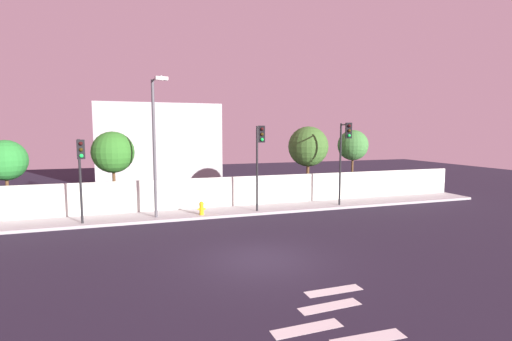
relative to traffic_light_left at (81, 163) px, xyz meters
name	(u,v)px	position (x,y,z in m)	size (l,w,h in m)	color
ground_plane	(261,260)	(6.76, -6.81, -3.26)	(80.00, 80.00, 0.00)	#221C2C
sidewalk	(214,213)	(6.76, 1.39, -3.18)	(36.00, 2.40, 0.15)	#A5A5A5
perimeter_wall	(210,192)	(6.76, 2.68, -2.21)	(36.00, 0.18, 1.80)	silver
crosswalk_marking	(334,314)	(7.19, -11.33, -3.25)	(3.53, 3.03, 0.01)	silver
traffic_light_left	(81,163)	(0.00, 0.00, 0.00)	(0.48, 1.56, 4.22)	black
traffic_light_center	(344,146)	(14.41, 0.02, 0.60)	(0.58, 1.63, 5.09)	black
traffic_light_right	(259,150)	(9.05, 0.08, 0.46)	(0.40, 1.50, 4.90)	black
street_lamp_curbside	(155,138)	(3.52, 0.70, 1.16)	(0.73, 1.94, 7.27)	#4C4C51
fire_hydrant	(202,208)	(5.89, 0.72, -2.70)	(0.44, 0.26, 0.75)	gold
roadside_tree_leftmost	(5,160)	(-4.09, 3.66, -0.06)	(2.18, 2.18, 4.30)	brown
roadside_tree_midleft	(113,152)	(1.30, 3.66, 0.27)	(2.41, 2.41, 4.75)	brown
roadside_tree_midright	(308,147)	(13.82, 3.66, 0.45)	(2.74, 2.74, 5.09)	brown
roadside_tree_rightmost	(353,145)	(17.35, 3.66, 0.49)	(2.16, 2.16, 4.84)	brown
low_building_distant	(159,144)	(4.79, 16.68, 0.35)	(10.76, 6.00, 7.20)	#AFAFAF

